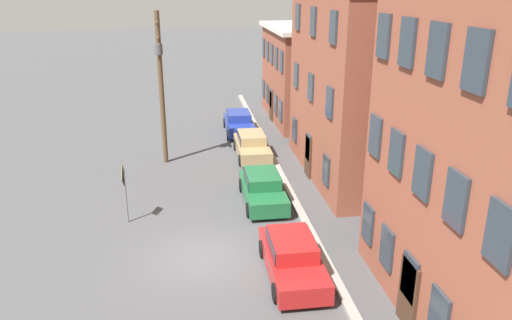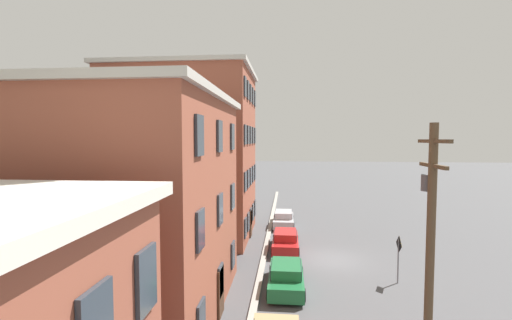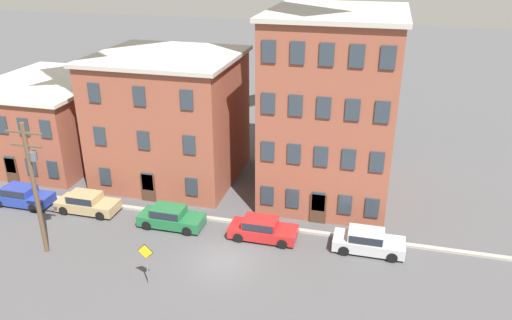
% 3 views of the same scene
% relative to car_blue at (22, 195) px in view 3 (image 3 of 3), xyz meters
% --- Properties ---
extents(ground_plane, '(200.00, 200.00, 0.00)m').
position_rel_car_blue_xyz_m(ground_plane, '(16.59, -3.14, -0.75)').
color(ground_plane, '#4C4C4F').
extents(kerb_strip, '(56.00, 0.36, 0.16)m').
position_rel_car_blue_xyz_m(kerb_strip, '(16.59, 1.36, -0.67)').
color(kerb_strip, '#9E998E').
rests_on(kerb_strip, ground_plane).
extents(apartment_corner, '(10.11, 12.30, 6.98)m').
position_rel_car_blue_xyz_m(apartment_corner, '(-3.01, 8.75, 2.75)').
color(apartment_corner, brown).
rests_on(apartment_corner, ground_plane).
extents(apartment_midblock, '(10.92, 10.00, 10.06)m').
position_rel_car_blue_xyz_m(apartment_midblock, '(8.84, 7.60, 4.30)').
color(apartment_midblock, brown).
rests_on(apartment_midblock, ground_plane).
extents(apartment_far, '(9.43, 11.30, 13.62)m').
position_rel_car_blue_xyz_m(apartment_far, '(21.50, 8.24, 6.08)').
color(apartment_far, brown).
rests_on(apartment_far, ground_plane).
extents(car_blue, '(4.40, 1.92, 1.43)m').
position_rel_car_blue_xyz_m(car_blue, '(0.00, 0.00, 0.00)').
color(car_blue, '#233899').
rests_on(car_blue, ground_plane).
extents(car_tan, '(4.40, 1.92, 1.43)m').
position_rel_car_blue_xyz_m(car_tan, '(5.25, 0.23, 0.00)').
color(car_tan, tan).
rests_on(car_tan, ground_plane).
extents(car_green, '(4.40, 1.92, 1.43)m').
position_rel_car_blue_xyz_m(car_green, '(11.87, -0.14, 0.00)').
color(car_green, '#1E6638').
rests_on(car_green, ground_plane).
extents(car_red, '(4.40, 1.92, 1.43)m').
position_rel_car_blue_xyz_m(car_red, '(18.27, -0.06, 0.00)').
color(car_red, '#B21E1E').
rests_on(car_red, ground_plane).
extents(car_silver, '(4.40, 1.92, 1.43)m').
position_rel_car_blue_xyz_m(car_silver, '(25.01, 0.16, 0.00)').
color(car_silver, '#B7B7BC').
rests_on(car_silver, ground_plane).
extents(caution_sign, '(0.95, 0.08, 2.68)m').
position_rel_car_blue_xyz_m(caution_sign, '(13.18, -6.34, 1.04)').
color(caution_sign, slate).
rests_on(caution_sign, ground_plane).
extents(utility_pole, '(2.40, 0.44, 8.54)m').
position_rel_car_blue_xyz_m(utility_pole, '(5.56, -4.90, 4.06)').
color(utility_pole, brown).
rests_on(utility_pole, ground_plane).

